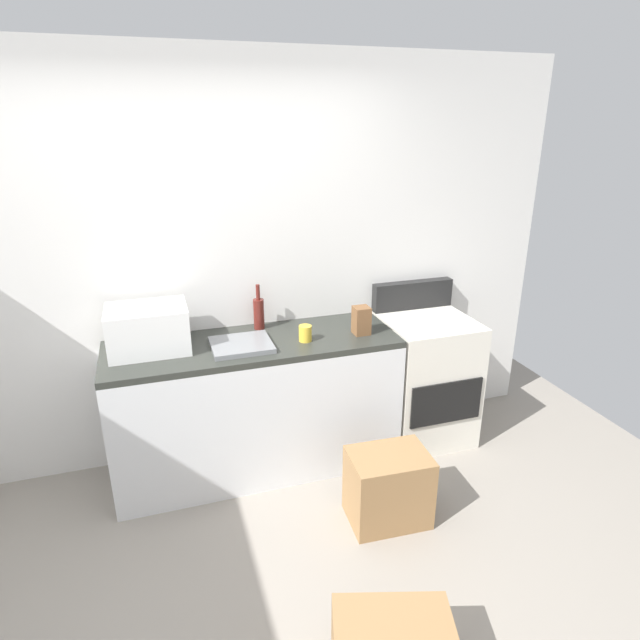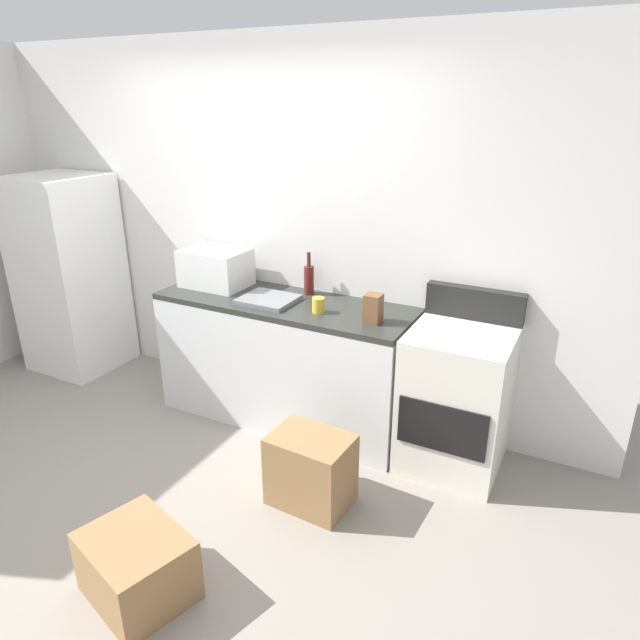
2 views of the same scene
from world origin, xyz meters
The scene contains 10 objects.
ground_plane centered at (0.00, 0.00, 0.00)m, with size 6.00×6.00×0.00m, color gray.
wall_back centered at (0.00, 1.55, 1.30)m, with size 5.00×0.10×2.60m, color silver.
kitchen_counter centered at (0.30, 1.20, 0.45)m, with size 1.80×0.60×0.90m.
stove_oven centered at (1.52, 1.21, 0.47)m, with size 0.60×0.61×1.10m.
microwave centered at (-0.31, 1.26, 1.04)m, with size 0.46×0.34×0.27m, color white.
sink_basin centered at (0.22, 1.14, 0.92)m, with size 0.36×0.32×0.03m, color slate.
wine_bottle centered at (0.38, 1.41, 1.01)m, with size 0.07×0.07×0.30m.
coffee_mug centered at (0.61, 1.11, 0.95)m, with size 0.08×0.08×0.10m, color gold.
knife_block centered at (0.98, 1.12, 0.99)m, with size 0.10×0.10×0.18m, color brown.
cardboard_box_large centered at (0.90, 0.45, 0.22)m, with size 0.45×0.33×0.43m, color olive.
Camera 1 is at (-0.26, -1.85, 2.21)m, focal length 30.31 mm.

